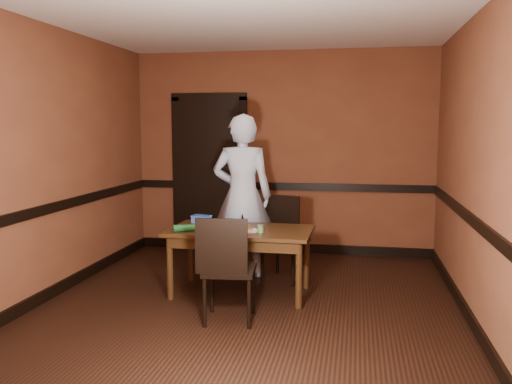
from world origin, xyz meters
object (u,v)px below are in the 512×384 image
(chair_near, at_px, (229,268))
(sauce_jar, at_px, (260,229))
(dining_table, at_px, (241,261))
(chair_far, at_px, (285,239))
(food_tub, at_px, (201,219))
(cheese_saucer, at_px, (203,226))
(person, at_px, (242,196))
(sandwich_plate, at_px, (247,230))

(chair_near, relative_size, sauce_jar, 12.34)
(dining_table, xyz_separation_m, sauce_jar, (0.23, -0.14, 0.38))
(chair_far, height_order, food_tub, chair_far)
(dining_table, relative_size, sauce_jar, 18.76)
(cheese_saucer, xyz_separation_m, food_tub, (-0.09, 0.27, 0.02))
(dining_table, relative_size, food_tub, 6.54)
(chair_far, xyz_separation_m, person, (-0.51, 0.13, 0.46))
(person, height_order, sauce_jar, person)
(chair_far, distance_m, person, 0.70)
(chair_far, distance_m, sandwich_plate, 0.78)
(food_tub, bearing_deg, dining_table, -14.28)
(sandwich_plate, height_order, sauce_jar, sauce_jar)
(chair_near, xyz_separation_m, cheese_saucer, (-0.46, 0.76, 0.22))
(chair_near, height_order, sauce_jar, chair_near)
(chair_far, bearing_deg, sauce_jar, -83.27)
(person, distance_m, food_tub, 0.61)
(person, xyz_separation_m, food_tub, (-0.36, -0.45, -0.21))
(chair_far, bearing_deg, person, -175.36)
(cheese_saucer, bearing_deg, food_tub, 108.73)
(food_tub, bearing_deg, sauce_jar, -15.36)
(sandwich_plate, distance_m, sauce_jar, 0.15)
(chair_near, xyz_separation_m, person, (-0.20, 1.47, 0.45))
(chair_near, relative_size, cheese_saucer, 6.58)
(sandwich_plate, xyz_separation_m, sauce_jar, (0.14, -0.04, 0.02))
(cheese_saucer, bearing_deg, person, 69.50)
(dining_table, relative_size, chair_far, 1.55)
(chair_near, distance_m, cheese_saucer, 0.91)
(sauce_jar, bearing_deg, food_tub, 150.78)
(sandwich_plate, bearing_deg, person, 104.93)
(chair_far, distance_m, food_tub, 0.96)
(dining_table, bearing_deg, sandwich_plate, -49.48)
(dining_table, relative_size, chair_near, 1.52)
(dining_table, distance_m, chair_far, 0.71)
(person, relative_size, cheese_saucer, 12.83)
(person, xyz_separation_m, sauce_jar, (0.36, -0.85, -0.21))
(sauce_jar, bearing_deg, chair_near, -104.93)
(dining_table, distance_m, sauce_jar, 0.46)
(chair_far, height_order, sauce_jar, chair_far)
(sandwich_plate, height_order, food_tub, food_tub)
(chair_near, relative_size, food_tub, 4.30)
(sauce_jar, bearing_deg, sandwich_plate, 166.18)
(dining_table, height_order, chair_near, chair_near)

